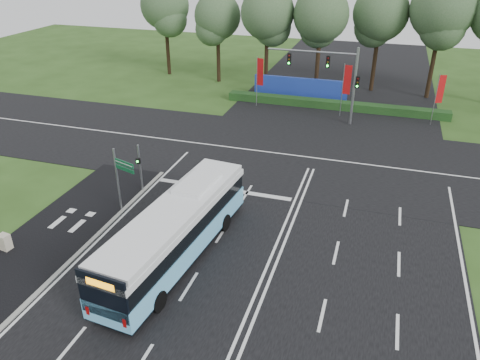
% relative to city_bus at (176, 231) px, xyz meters
% --- Properties ---
extents(ground, '(120.00, 120.00, 0.00)m').
position_rel_city_bus_xyz_m(ground, '(4.77, 2.98, -1.75)').
color(ground, '#2A4918').
rests_on(ground, ground).
extents(road_main, '(20.00, 120.00, 0.04)m').
position_rel_city_bus_xyz_m(road_main, '(4.77, 2.98, -1.73)').
color(road_main, black).
rests_on(road_main, ground).
extents(road_cross, '(120.00, 14.00, 0.05)m').
position_rel_city_bus_xyz_m(road_cross, '(4.77, 14.98, -1.73)').
color(road_cross, black).
rests_on(road_cross, ground).
extents(bike_path, '(5.00, 18.00, 0.06)m').
position_rel_city_bus_xyz_m(bike_path, '(-7.73, -0.02, -1.72)').
color(bike_path, black).
rests_on(bike_path, ground).
extents(kerb_strip, '(0.25, 18.00, 0.12)m').
position_rel_city_bus_xyz_m(kerb_strip, '(-5.33, -0.02, -1.69)').
color(kerb_strip, gray).
rests_on(kerb_strip, ground).
extents(city_bus, '(3.69, 12.30, 3.48)m').
position_rel_city_bus_xyz_m(city_bus, '(0.00, 0.00, 0.00)').
color(city_bus, '#6CC9FC').
rests_on(city_bus, ground).
extents(pedestrian_signal, '(0.30, 0.42, 3.40)m').
position_rel_city_bus_xyz_m(pedestrian_signal, '(-5.43, 6.14, 0.11)').
color(pedestrian_signal, gray).
rests_on(pedestrian_signal, ground).
extents(street_sign, '(1.58, 0.59, 4.23)m').
position_rel_city_bus_xyz_m(street_sign, '(-5.18, 3.41, 0.90)').
color(street_sign, gray).
rests_on(street_sign, ground).
extents(utility_cabinet, '(0.64, 0.56, 0.97)m').
position_rel_city_bus_xyz_m(utility_cabinet, '(-9.39, -2.17, -1.26)').
color(utility_cabinet, beige).
rests_on(utility_cabinet, ground).
extents(banner_flag_left, '(0.73, 0.23, 5.02)m').
position_rel_city_bus_xyz_m(banner_flag_left, '(-2.68, 25.93, 1.50)').
color(banner_flag_left, gray).
rests_on(banner_flag_left, ground).
extents(banner_flag_mid, '(0.75, 0.15, 5.10)m').
position_rel_city_bus_xyz_m(banner_flag_mid, '(5.86, 25.36, 1.55)').
color(banner_flag_mid, gray).
rests_on(banner_flag_mid, ground).
extents(banner_flag_right, '(0.65, 0.32, 4.74)m').
position_rel_city_bus_xyz_m(banner_flag_right, '(14.09, 25.63, 1.33)').
color(banner_flag_right, gray).
rests_on(banner_flag_right, ground).
extents(traffic_light_gantry, '(8.41, 0.28, 7.00)m').
position_rel_city_bus_xyz_m(traffic_light_gantry, '(4.98, 23.48, 2.91)').
color(traffic_light_gantry, gray).
rests_on(traffic_light_gantry, ground).
extents(hedge, '(22.00, 1.20, 0.80)m').
position_rel_city_bus_xyz_m(hedge, '(4.77, 27.48, -1.35)').
color(hedge, '#143814').
rests_on(hedge, ground).
extents(blue_hoarding, '(10.00, 0.30, 2.20)m').
position_rel_city_bus_xyz_m(blue_hoarding, '(0.77, 29.98, -0.65)').
color(blue_hoarding, '#1D37A0').
rests_on(blue_hoarding, ground).
extents(eucalyptus_row, '(42.38, 8.42, 12.32)m').
position_rel_city_bus_xyz_m(eucalyptus_row, '(3.52, 33.93, 6.70)').
color(eucalyptus_row, black).
rests_on(eucalyptus_row, ground).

